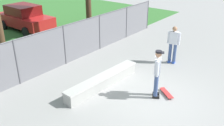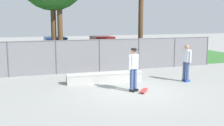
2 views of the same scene
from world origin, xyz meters
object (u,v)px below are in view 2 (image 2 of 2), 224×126
at_px(skateboarder, 134,67).
at_px(car_blue, 56,48).
at_px(skateboard, 144,90).
at_px(concrete_ledge, 105,77).
at_px(car_red, 103,46).
at_px(bystander, 186,61).

distance_m(skateboarder, car_blue, 11.54).
bearing_deg(skateboard, concrete_ledge, 113.78).
height_order(concrete_ledge, skateboard, concrete_ledge).
height_order(skateboard, car_blue, car_blue).
bearing_deg(car_blue, skateboard, -79.72).
bearing_deg(skateboard, car_red, 81.78).
bearing_deg(car_blue, concrete_ledge, -83.26).
distance_m(concrete_ledge, car_red, 9.52).
height_order(concrete_ledge, skateboarder, skateboarder).
relative_size(skateboarder, car_red, 0.44).
xyz_separation_m(skateboard, bystander, (2.79, 1.16, 0.94)).
distance_m(car_blue, car_red, 3.78).
bearing_deg(concrete_ledge, bystander, -16.57).
distance_m(skateboarder, car_red, 11.32).
height_order(skateboarder, skateboard, skateboarder).
distance_m(skateboarder, bystander, 3.29).
xyz_separation_m(concrete_ledge, skateboarder, (0.63, -2.02, 0.79)).
relative_size(skateboarder, bystander, 1.01).
bearing_deg(concrete_ledge, car_red, 73.76).
xyz_separation_m(concrete_ledge, car_blue, (-1.11, 9.39, 0.60)).
height_order(skateboarder, car_blue, skateboarder).
distance_m(skateboard, car_blue, 11.89).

